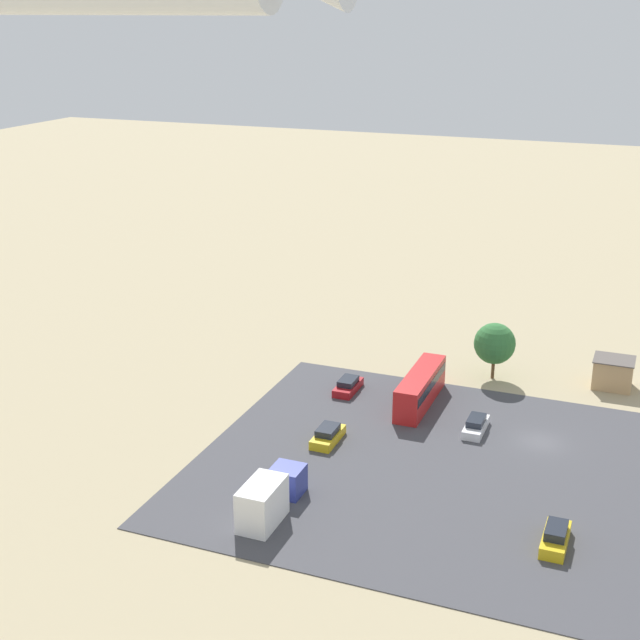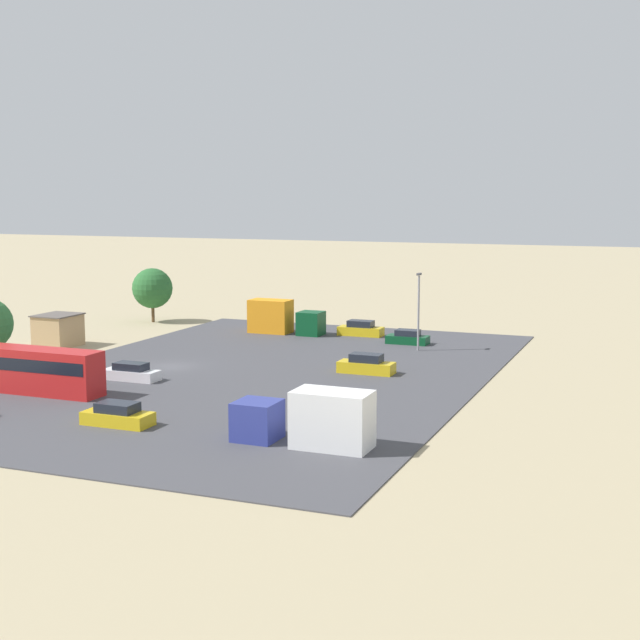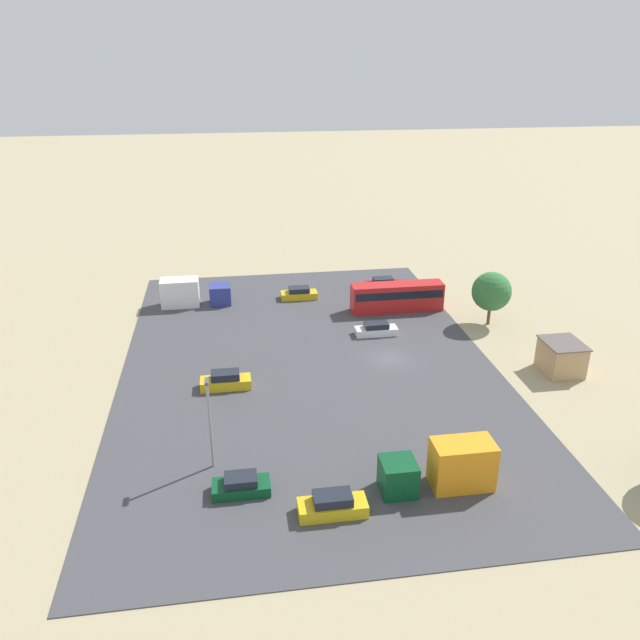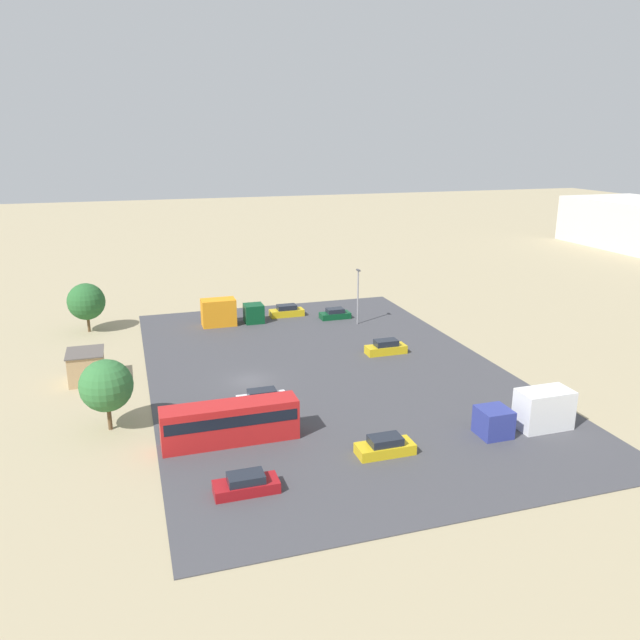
# 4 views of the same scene
# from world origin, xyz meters

# --- Properties ---
(ground_plane) EXTENTS (400.00, 400.00, 0.00)m
(ground_plane) POSITION_xyz_m (0.00, 0.00, 0.00)
(ground_plane) COLOR tan
(parking_lot_surface) EXTENTS (56.48, 36.74, 0.08)m
(parking_lot_surface) POSITION_xyz_m (0.00, 8.39, 0.04)
(parking_lot_surface) COLOR #424247
(parking_lot_surface) RESTS_ON ground
(shed_building) EXTENTS (4.20, 3.65, 3.19)m
(shed_building) POSITION_xyz_m (-5.09, -15.84, 1.60)
(shed_building) COLOR tan
(shed_building) RESTS_ON ground
(bus) EXTENTS (2.46, 11.11, 3.37)m
(bus) POSITION_xyz_m (12.70, -4.08, 1.90)
(bus) COLOR red
(bus) RESTS_ON ground
(parked_car_0) EXTENTS (1.86, 4.71, 1.60)m
(parked_car_0) POSITION_xyz_m (-22.11, 9.69, 0.75)
(parked_car_0) COLOR gold
(parked_car_0) RESTS_ON ground
(parked_car_1) EXTENTS (1.75, 4.67, 1.41)m
(parked_car_1) POSITION_xyz_m (6.07, 0.01, 0.67)
(parked_car_1) COLOR silver
(parked_car_1) RESTS_ON ground
(parked_car_2) EXTENTS (1.90, 4.13, 1.41)m
(parked_car_2) POSITION_xyz_m (-18.97, 15.74, 0.67)
(parked_car_2) COLOR #0C4723
(parked_car_2) RESTS_ON ground
(parked_car_3) EXTENTS (1.95, 4.59, 1.48)m
(parked_car_3) POSITION_xyz_m (18.36, 7.18, 0.70)
(parked_car_3) COLOR gold
(parked_car_3) RESTS_ON ground
(parked_car_4) EXTENTS (1.92, 4.59, 1.41)m
(parked_car_4) POSITION_xyz_m (20.52, -4.32, 0.67)
(parked_car_4) COLOR maroon
(parked_car_4) RESTS_ON ground
(parked_car_5) EXTENTS (1.81, 4.68, 1.64)m
(parked_car_5) POSITION_xyz_m (-3.52, 16.67, 0.76)
(parked_car_5) COLOR gold
(parked_car_5) RESTS_ON ground
(parked_truck_0) EXTENTS (2.59, 8.46, 3.41)m
(parked_truck_0) POSITION_xyz_m (18.11, 20.57, 1.64)
(parked_truck_0) COLOR navy
(parked_truck_0) RESTS_ON ground
(parked_truck_1) EXTENTS (2.50, 8.14, 3.56)m
(parked_truck_1) POSITION_xyz_m (-20.45, 1.34, 1.71)
(parked_truck_1) COLOR #0C4723
(parked_truck_1) RESTS_ON ground
(tree_apron_mid) EXTENTS (4.46, 4.46, 6.26)m
(tree_apron_mid) POSITION_xyz_m (7.15, -13.52, 4.02)
(tree_apron_mid) COLOR brown
(tree_apron_mid) RESTS_ON ground
(light_pole_lot_centre) EXTENTS (0.90, 0.28, 7.41)m
(light_pole_lot_centre) POSITION_xyz_m (-15.58, 17.75, 4.21)
(light_pole_lot_centre) COLOR gray
(light_pole_lot_centre) RESTS_ON ground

